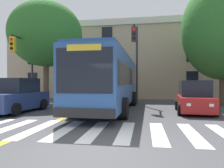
% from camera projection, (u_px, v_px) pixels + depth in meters
% --- Properties ---
extents(ground_plane, '(120.00, 120.00, 0.00)m').
position_uv_depth(ground_plane, '(91.00, 152.00, 5.34)').
color(ground_plane, '#424244').
extents(crosswalk, '(13.65, 3.84, 0.01)m').
position_uv_depth(crosswalk, '(95.00, 130.00, 7.71)').
color(crosswalk, white).
rests_on(crosswalk, ground).
extents(lane_line_yellow_inner, '(0.12, 36.00, 0.01)m').
position_uv_depth(lane_line_yellow_inner, '(109.00, 99.00, 21.88)').
color(lane_line_yellow_inner, gold).
rests_on(lane_line_yellow_inner, ground).
extents(lane_line_yellow_outer, '(0.12, 36.00, 0.01)m').
position_uv_depth(lane_line_yellow_outer, '(111.00, 99.00, 21.86)').
color(lane_line_yellow_outer, gold).
rests_on(lane_line_yellow_outer, ground).
extents(city_bus, '(2.94, 11.44, 3.39)m').
position_uv_depth(city_bus, '(110.00, 80.00, 13.63)').
color(city_bus, '#2D5699').
rests_on(city_bus, ground).
extents(car_navy_near_lane, '(2.19, 4.38, 1.94)m').
position_uv_depth(car_navy_near_lane, '(17.00, 97.00, 12.50)').
color(car_navy_near_lane, navy).
rests_on(car_navy_near_lane, ground).
extents(car_red_far_lane, '(2.11, 3.86, 1.81)m').
position_uv_depth(car_red_far_lane, '(194.00, 98.00, 12.18)').
color(car_red_far_lane, '#AD1E1E').
rests_on(car_red_far_lane, ground).
extents(traffic_light_far_corner, '(0.51, 3.10, 5.40)m').
position_uv_depth(traffic_light_far_corner, '(25.00, 57.00, 16.17)').
color(traffic_light_far_corner, '#28282D').
rests_on(traffic_light_far_corner, ground).
extents(traffic_light_overhead, '(0.34, 2.69, 5.95)m').
position_uv_depth(traffic_light_overhead, '(136.00, 52.00, 15.75)').
color(traffic_light_overhead, '#28282D').
rests_on(traffic_light_overhead, ground).
extents(street_tree_curbside_large, '(7.63, 8.13, 9.17)m').
position_uv_depth(street_tree_curbside_large, '(223.00, 30.00, 15.74)').
color(street_tree_curbside_large, '#4C3D2D').
rests_on(street_tree_curbside_large, ground).
extents(street_tree_curbside_small, '(7.98, 7.82, 8.43)m').
position_uv_depth(street_tree_curbside_small, '(46.00, 34.00, 17.97)').
color(street_tree_curbside_small, brown).
rests_on(street_tree_curbside_small, ground).
extents(building_facade, '(31.55, 6.23, 8.28)m').
position_uv_depth(building_facade, '(149.00, 61.00, 24.81)').
color(building_facade, tan).
rests_on(building_facade, ground).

